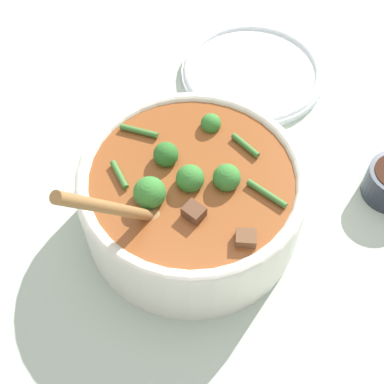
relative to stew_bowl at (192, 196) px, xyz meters
The scene contains 3 objects.
ground_plane 0.06m from the stew_bowl, 58.93° to the left, with size 4.00×4.00×0.00m, color #ADBCAD.
stew_bowl is the anchor object (origin of this frame).
empty_plate 0.29m from the stew_bowl, 82.89° to the left, with size 0.22×0.22×0.02m.
Camera 1 is at (0.08, -0.35, 0.58)m, focal length 50.00 mm.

